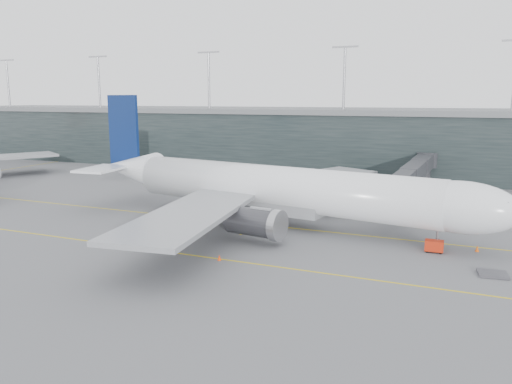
% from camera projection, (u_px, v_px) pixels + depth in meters
% --- Properties ---
extents(ground, '(320.00, 320.00, 0.00)m').
position_uv_depth(ground, '(238.00, 215.00, 76.68)').
color(ground, '#58595D').
rests_on(ground, ground).
extents(taxiline_a, '(160.00, 0.25, 0.02)m').
position_uv_depth(taxiline_a, '(226.00, 221.00, 73.05)').
color(taxiline_a, gold).
rests_on(taxiline_a, ground).
extents(taxiline_b, '(160.00, 0.25, 0.02)m').
position_uv_depth(taxiline_b, '(166.00, 252.00, 58.54)').
color(taxiline_b, gold).
rests_on(taxiline_b, ground).
extents(taxiline_lead_main, '(0.25, 60.00, 0.02)m').
position_uv_depth(taxiline_lead_main, '(307.00, 195.00, 92.93)').
color(taxiline_lead_main, gold).
rests_on(taxiline_lead_main, ground).
extents(terminal, '(240.00, 36.00, 29.00)m').
position_uv_depth(terminal, '(332.00, 138.00, 127.87)').
color(terminal, black).
rests_on(terminal, ground).
extents(main_aircraft, '(65.11, 60.56, 18.28)m').
position_uv_depth(main_aircraft, '(275.00, 189.00, 70.65)').
color(main_aircraft, white).
rests_on(main_aircraft, ground).
extents(jet_bridge, '(5.59, 44.31, 6.70)m').
position_uv_depth(jet_bridge, '(413.00, 171.00, 88.56)').
color(jet_bridge, '#2E2F33').
rests_on(jet_bridge, ground).
extents(gse_cart, '(2.11, 1.37, 1.42)m').
position_uv_depth(gse_cart, '(434.00, 246.00, 58.22)').
color(gse_cart, '#B7240D').
rests_on(gse_cart, ground).
extents(baggage_dolly, '(3.09, 2.60, 0.28)m').
position_uv_depth(baggage_dolly, '(493.00, 274.00, 50.66)').
color(baggage_dolly, '#3F3E44').
rests_on(baggage_dolly, ground).
extents(uld_a, '(2.39, 2.08, 1.87)m').
position_uv_depth(uld_a, '(242.00, 196.00, 87.08)').
color(uld_a, '#343438').
rests_on(uld_a, ground).
extents(uld_b, '(2.41, 2.09, 1.91)m').
position_uv_depth(uld_b, '(246.00, 193.00, 89.32)').
color(uld_b, '#343438').
rests_on(uld_b, ground).
extents(uld_c, '(2.08, 1.75, 1.73)m').
position_uv_depth(uld_c, '(262.00, 198.00, 85.67)').
color(uld_c, '#343438').
rests_on(uld_c, ground).
extents(cone_nose, '(0.46, 0.46, 0.73)m').
position_uv_depth(cone_nose, '(477.00, 249.00, 58.55)').
color(cone_nose, '#FA5B0D').
rests_on(cone_nose, ground).
extents(cone_wing_stbd, '(0.42, 0.42, 0.68)m').
position_uv_depth(cone_wing_stbd, '(219.00, 257.00, 55.36)').
color(cone_wing_stbd, '#FF440E').
rests_on(cone_wing_stbd, ground).
extents(cone_wing_port, '(0.45, 0.45, 0.71)m').
position_uv_depth(cone_wing_port, '(319.00, 205.00, 82.35)').
color(cone_wing_port, '#E4560C').
rests_on(cone_wing_port, ground).
extents(cone_tail, '(0.44, 0.44, 0.70)m').
position_uv_depth(cone_tail, '(151.00, 222.00, 70.94)').
color(cone_tail, '#EE430D').
rests_on(cone_tail, ground).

